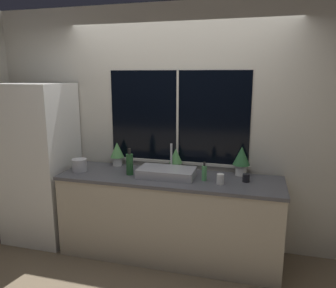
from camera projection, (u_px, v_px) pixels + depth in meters
ground_plane at (161, 270)px, 3.31m from camera, size 14.00×14.00×0.00m
wall_back at (178, 128)px, 3.71m from camera, size 8.00×0.09×2.70m
wall_left at (49, 114)px, 5.03m from camera, size 0.06×7.00×2.70m
counter at (169, 216)px, 3.53m from camera, size 2.34×0.67×0.89m
refrigerator at (40, 163)px, 3.85m from camera, size 0.74×0.68×1.85m
sink at (167, 172)px, 3.43m from camera, size 0.59×0.37×0.32m
potted_plant_left at (117, 152)px, 3.82m from camera, size 0.16×0.16×0.28m
potted_plant_center at (176, 159)px, 3.64m from camera, size 0.15×0.15×0.25m
potted_plant_right at (241, 159)px, 3.45m from camera, size 0.18×0.18×0.31m
soap_bottle at (204, 173)px, 3.29m from camera, size 0.05×0.05×0.19m
bottle_tall at (130, 164)px, 3.48m from camera, size 0.07×0.07×0.29m
mug_white at (220, 179)px, 3.19m from camera, size 0.07×0.07×0.10m
mug_yellow at (81, 164)px, 3.79m from camera, size 0.08×0.08×0.08m
mug_black at (246, 178)px, 3.26m from camera, size 0.07×0.07×0.08m
kettle at (79, 165)px, 3.62m from camera, size 0.16×0.16×0.15m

